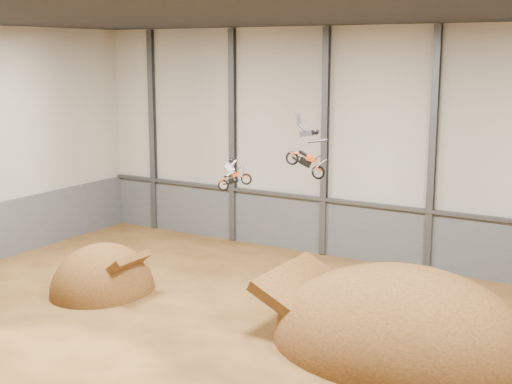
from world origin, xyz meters
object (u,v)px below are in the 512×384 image
takeoff_ramp (103,291)px  fmx_rider_a (236,171)px  landing_ramp (399,342)px  fmx_rider_b (303,146)px

takeoff_ramp → fmx_rider_a: (6.50, 3.05, 6.55)m
fmx_rider_a → landing_ramp: bearing=-25.6°
fmx_rider_a → fmx_rider_b: (4.76, -2.02, 1.83)m
fmx_rider_a → fmx_rider_b: size_ratio=0.70×
takeoff_ramp → fmx_rider_b: bearing=5.3°
fmx_rider_a → takeoff_ramp: bearing=-171.2°
takeoff_ramp → landing_ramp: (15.86, 1.53, 0.00)m
fmx_rider_b → fmx_rider_a: bearing=151.5°
takeoff_ramp → landing_ramp: bearing=5.5°
fmx_rider_a → fmx_rider_b: 5.48m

